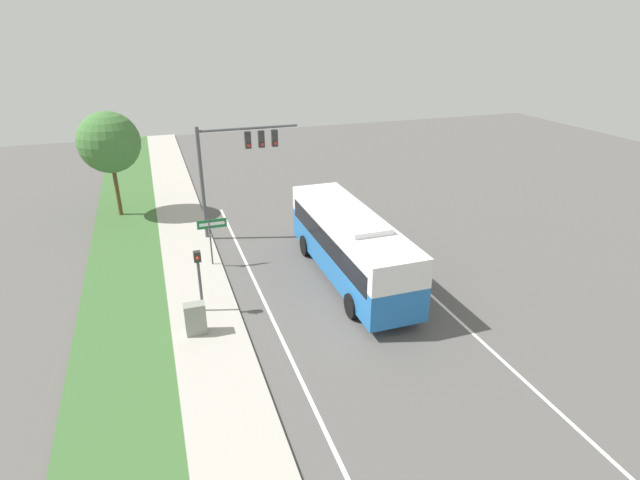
{
  "coord_description": "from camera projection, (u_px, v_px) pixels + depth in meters",
  "views": [
    {
      "loc": [
        -7.44,
        -15.98,
        11.21
      ],
      "look_at": [
        -0.39,
        4.49,
        1.74
      ],
      "focal_mm": 28.0,
      "sensor_mm": 36.0,
      "label": 1
    }
  ],
  "objects": [
    {
      "name": "bus",
      "position": [
        350.0,
        242.0,
        23.03
      ],
      "size": [
        2.67,
        10.27,
        3.4
      ],
      "color": "#236BB7",
      "rests_on": "ground_plane"
    },
    {
      "name": "utility_cabinet",
      "position": [
        195.0,
        319.0,
        19.15
      ],
      "size": [
        0.8,
        0.48,
        1.28
      ],
      "color": "gray",
      "rests_on": "sidewalk"
    },
    {
      "name": "ground_plane",
      "position": [
        364.0,
        319.0,
        20.56
      ],
      "size": [
        80.0,
        80.0,
        0.0
      ],
      "primitive_type": "plane",
      "color": "#565451"
    },
    {
      "name": "lane_divider_near",
      "position": [
        280.0,
        335.0,
        19.48
      ],
      "size": [
        0.14,
        30.0,
        0.01
      ],
      "color": "silver",
      "rests_on": "ground_plane"
    },
    {
      "name": "sidewalk",
      "position": [
        213.0,
        346.0,
        18.68
      ],
      "size": [
        2.8,
        80.0,
        0.12
      ],
      "color": "#ADA89E",
      "rests_on": "ground_plane"
    },
    {
      "name": "street_sign",
      "position": [
        211.0,
        232.0,
        24.28
      ],
      "size": [
        1.43,
        0.08,
        2.53
      ],
      "color": "#4C4C51",
      "rests_on": "ground_plane"
    },
    {
      "name": "pedestrian_signal",
      "position": [
        199.0,
        272.0,
        20.17
      ],
      "size": [
        0.28,
        0.34,
        2.85
      ],
      "color": "#4C4C51",
      "rests_on": "ground_plane"
    },
    {
      "name": "lane_divider_far",
      "position": [
        441.0,
        304.0,
        21.63
      ],
      "size": [
        0.14,
        30.0,
        0.01
      ],
      "color": "silver",
      "rests_on": "ground_plane"
    },
    {
      "name": "signal_gantry",
      "position": [
        235.0,
        156.0,
        26.87
      ],
      "size": [
        5.48,
        0.41,
        6.27
      ],
      "color": "#4C4C51",
      "rests_on": "ground_plane"
    },
    {
      "name": "roadside_tree",
      "position": [
        109.0,
        142.0,
        29.58
      ],
      "size": [
        3.63,
        3.63,
        6.39
      ],
      "color": "brown",
      "rests_on": "grass_verge"
    },
    {
      "name": "grass_verge",
      "position": [
        122.0,
        364.0,
        17.73
      ],
      "size": [
        3.6,
        80.0,
        0.1
      ],
      "color": "#3D6633",
      "rests_on": "ground_plane"
    }
  ]
}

